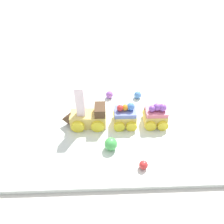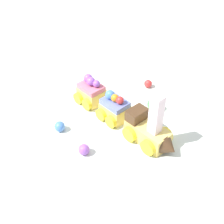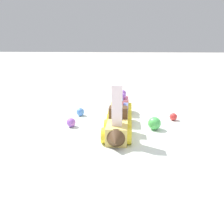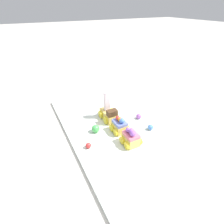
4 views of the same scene
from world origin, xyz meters
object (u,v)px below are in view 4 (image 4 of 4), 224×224
(gumball_green, at_px, (96,129))
(gumball_red, at_px, (88,146))
(cake_car_strawberry, at_px, (131,138))
(gumball_purple, at_px, (139,116))
(cake_car_blueberry, at_px, (120,126))
(cake_train_locomotive, at_px, (108,113))
(gumball_blue, at_px, (150,127))

(gumball_green, distance_m, gumball_red, 0.09)
(cake_car_strawberry, bearing_deg, gumball_red, 70.53)
(gumball_green, height_order, gumball_purple, gumball_green)
(cake_car_blueberry, relative_size, cake_car_strawberry, 1.00)
(cake_train_locomotive, height_order, gumball_purple, cake_train_locomotive)
(cake_car_blueberry, bearing_deg, gumball_blue, -112.71)
(cake_car_blueberry, distance_m, gumball_purple, 0.13)
(gumball_blue, height_order, gumball_red, gumball_blue)
(cake_car_strawberry, distance_m, gumball_purple, 0.17)
(cake_car_strawberry, relative_size, gumball_red, 3.38)
(gumball_blue, distance_m, gumball_red, 0.26)
(gumball_red, bearing_deg, gumball_green, -39.81)
(cake_car_blueberry, distance_m, gumball_blue, 0.13)
(gumball_blue, bearing_deg, gumball_purple, -2.97)
(cake_car_strawberry, bearing_deg, cake_car_blueberry, -0.33)
(cake_car_blueberry, bearing_deg, cake_train_locomotive, 0.03)
(cake_car_blueberry, height_order, gumball_red, cake_car_blueberry)
(cake_train_locomotive, distance_m, cake_car_strawberry, 0.19)
(cake_train_locomotive, relative_size, gumball_purple, 5.38)
(cake_car_blueberry, xyz_separation_m, gumball_purple, (0.04, -0.12, -0.01))
(gumball_green, bearing_deg, cake_train_locomotive, -53.40)
(gumball_red, xyz_separation_m, gumball_purple, (0.07, -0.27, 0.00))
(cake_car_blueberry, height_order, gumball_green, cake_car_blueberry)
(gumball_purple, bearing_deg, gumball_blue, 177.03)
(cake_train_locomotive, bearing_deg, cake_car_blueberry, -179.97)
(gumball_red, distance_m, gumball_purple, 0.28)
(cake_car_blueberry, xyz_separation_m, gumball_blue, (-0.05, -0.12, -0.01))
(cake_car_strawberry, bearing_deg, gumball_purple, -44.50)
(gumball_green, bearing_deg, gumball_red, 140.19)
(cake_car_strawberry, xyz_separation_m, gumball_green, (0.12, 0.09, -0.01))
(gumball_red, relative_size, gumball_purple, 0.89)
(gumball_blue, xyz_separation_m, gumball_purple, (0.09, -0.00, 0.00))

